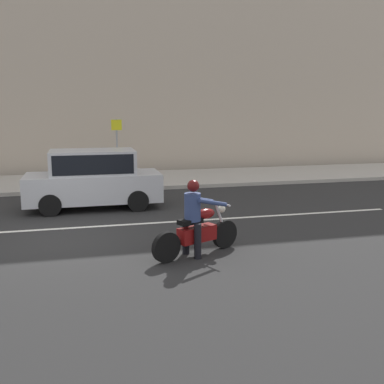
# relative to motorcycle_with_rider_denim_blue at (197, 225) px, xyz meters

# --- Properties ---
(ground_plane) EXTENTS (80.00, 80.00, 0.00)m
(ground_plane) POSITION_rel_motorcycle_with_rider_denim_blue_xyz_m (-2.72, 1.96, -0.66)
(ground_plane) COLOR #252525
(sidewalk_slab) EXTENTS (40.00, 4.40, 0.14)m
(sidewalk_slab) POSITION_rel_motorcycle_with_rider_denim_blue_xyz_m (-2.72, 9.96, -0.59)
(sidewalk_slab) COLOR #A8A399
(sidewalk_slab) RESTS_ON ground_plane
(building_facade) EXTENTS (40.00, 1.40, 12.81)m
(building_facade) POSITION_rel_motorcycle_with_rider_denim_blue_xyz_m (-2.72, 13.36, 5.75)
(building_facade) COLOR #B7A893
(building_facade) RESTS_ON ground_plane
(lane_marking_stripe) EXTENTS (18.00, 0.14, 0.01)m
(lane_marking_stripe) POSITION_rel_motorcycle_with_rider_denim_blue_xyz_m (-2.40, 2.86, -0.65)
(lane_marking_stripe) COLOR silver
(lane_marking_stripe) RESTS_ON ground_plane
(motorcycle_with_rider_denim_blue) EXTENTS (2.05, 1.08, 1.61)m
(motorcycle_with_rider_denim_blue) POSITION_rel_motorcycle_with_rider_denim_blue_xyz_m (0.00, 0.00, 0.00)
(motorcycle_with_rider_denim_blue) COLOR black
(motorcycle_with_rider_denim_blue) RESTS_ON ground_plane
(parked_hatchback_silver) EXTENTS (4.05, 1.76, 1.80)m
(parked_hatchback_silver) POSITION_rel_motorcycle_with_rider_denim_blue_xyz_m (-1.94, 5.14, 0.28)
(parked_hatchback_silver) COLOR #B2B5BA
(parked_hatchback_silver) RESTS_ON ground_plane
(street_sign_post) EXTENTS (0.44, 0.08, 2.47)m
(street_sign_post) POSITION_rel_motorcycle_with_rider_denim_blue_xyz_m (-0.78, 10.50, 0.98)
(street_sign_post) COLOR gray
(street_sign_post) RESTS_ON sidewalk_slab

